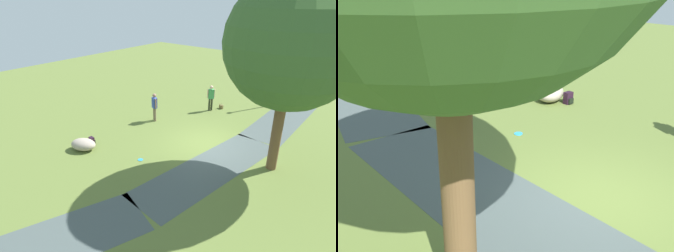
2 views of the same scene
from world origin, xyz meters
The scene contains 11 objects.
ground_plane centered at (0.00, 0.00, 0.00)m, with size 48.00×48.00×0.00m, color #5C6E32.
footpath_segment_near centered at (-6.00, 1.91, 0.00)m, with size 8.03×2.45×0.01m.
footpath_segment_mid centered at (1.97, 1.45, 0.00)m, with size 8.23×3.34×0.01m.
large_shade_tree centered at (0.12, 3.53, 5.50)m, with size 5.22×5.22×8.13m.
lamp_post centered at (-7.19, 0.19, 2.02)m, with size 0.28×0.28×3.24m.
lawn_boulder centered at (4.51, -4.41, 0.29)m, with size 1.33×1.52×0.58m.
woman_with_handbag centered at (-4.15, -2.39, 1.00)m, with size 0.43×0.42×1.72m.
man_near_boulder centered at (-0.51, -4.11, 1.02)m, with size 0.38×0.47×1.74m.
handbag_on_grass centered at (-4.91, -2.00, 0.14)m, with size 0.35×0.35×0.31m.
backpack_by_boulder centered at (3.88, -4.58, 0.19)m, with size 0.29×0.31×0.40m.
frisbee_on_grass centered at (3.41, -1.50, 0.01)m, with size 0.23×0.23×0.02m.
Camera 1 is at (11.84, 7.18, 7.31)m, focal length 31.51 mm.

